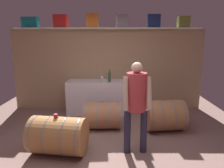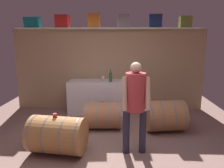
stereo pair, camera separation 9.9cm
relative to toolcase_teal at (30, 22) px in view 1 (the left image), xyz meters
The scene contains 17 objects.
ground_plane 3.52m from the toolcase_teal, 41.38° to the right, with size 6.32×8.22×0.02m, color #84665D.
back_wall_panel 2.33m from the toolcase_teal, ahead, with size 5.12×0.10×2.17m, color tan.
high_shelf_board 1.97m from the toolcase_teal, ahead, with size 4.71×0.40×0.03m, color silver.
toolcase_teal is the anchor object (origin of this frame).
toolcase_red 0.78m from the toolcase_teal, ahead, with size 0.33×0.29×0.32m, color red.
toolcase_orange 1.59m from the toolcase_teal, ahead, with size 0.30×0.29×0.35m, color orange.
toolcase_grey 2.35m from the toolcase_teal, ahead, with size 0.29×0.25×0.32m, color gray.
toolcase_navy 3.15m from the toolcase_teal, ahead, with size 0.32×0.19×0.33m, color navy.
toolcase_olive 3.90m from the toolcase_teal, ahead, with size 0.28×0.28×0.28m, color olive.
work_cabinet 2.56m from the toolcase_teal, ahead, with size 1.52×0.61×0.86m, color white.
wine_bottle_green 2.46m from the toolcase_teal, ahead, with size 0.07×0.07×0.31m.
wine_glass 2.31m from the toolcase_teal, ahead, with size 0.08×0.08×0.14m.
wine_barrel_near 3.29m from the toolcase_teal, 62.50° to the right, with size 1.00×0.75×0.65m.
wine_barrel_far 3.05m from the toolcase_teal, 33.38° to the right, with size 0.81×0.62×0.61m.
wine_barrel_flank 4.02m from the toolcase_teal, 22.32° to the right, with size 0.87×0.74×0.67m.
tasting_cup 3.07m from the toolcase_teal, 63.03° to the right, with size 0.07×0.07×0.06m, color red.
winemaker_pouring 3.65m from the toolcase_teal, 42.01° to the right, with size 0.47×0.37×1.56m.
Camera 1 is at (0.18, -3.32, 1.93)m, focal length 34.45 mm.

